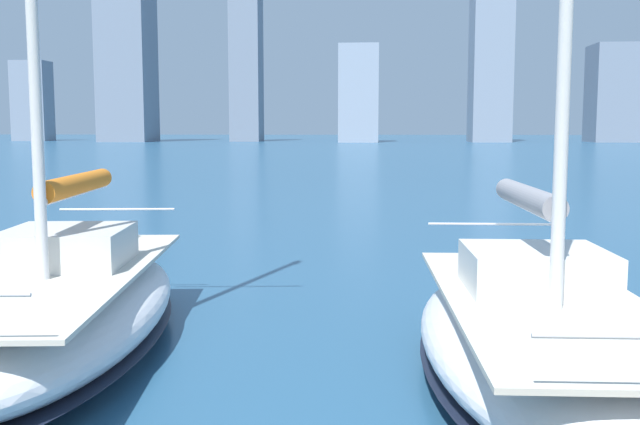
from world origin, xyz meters
The scene contains 3 objects.
city_skyline centered at (-12.23, -160.83, 18.48)m, with size 169.10×16.76×48.94m.
sailboat_grey centered at (-3.11, -6.08, 0.68)m, with size 3.22×7.69×11.98m.
sailboat_orange centered at (3.60, -7.01, 0.71)m, with size 3.79×8.44×12.64m.
Camera 1 is at (-1.01, 3.35, 3.31)m, focal length 42.00 mm.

